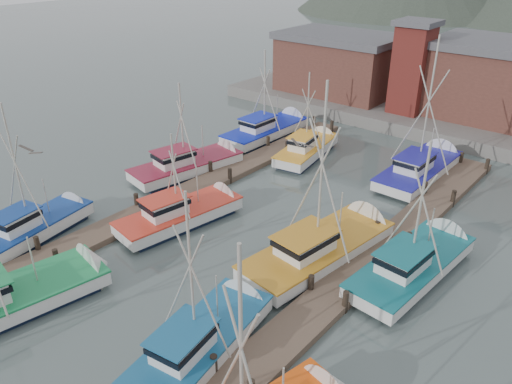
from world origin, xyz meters
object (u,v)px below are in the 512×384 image
Objects in this scene: boat_12 at (309,148)px; lookout_tower at (412,67)px; boat_8 at (187,213)px; boat_4 at (16,297)px.

lookout_tower is at bearing 68.85° from boat_12.
boat_4 is at bearing -82.35° from boat_8.
boat_4 is (-2.44, -38.07, -4.87)m from lookout_tower.
boat_12 is (-0.11, 25.25, -0.00)m from boat_4.
boat_4 is 25.25m from boat_12.
lookout_tower is 0.80× the size of boat_4.
lookout_tower reaches higher than boat_8.
boat_4 is 1.26× the size of boat_12.
boat_4 is at bearing -99.64° from boat_12.
boat_8 is 14.14m from boat_12.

